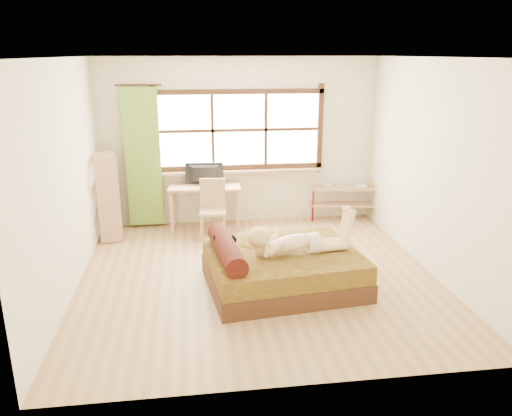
{
  "coord_description": "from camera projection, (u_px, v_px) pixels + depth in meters",
  "views": [
    {
      "loc": [
        -0.81,
        -5.82,
        2.75
      ],
      "look_at": [
        0.0,
        0.2,
        0.85
      ],
      "focal_mm": 35.0,
      "sensor_mm": 36.0,
      "label": 1
    }
  ],
  "objects": [
    {
      "name": "wall_back",
      "position": [
        239.0,
        142.0,
        8.16
      ],
      "size": [
        4.5,
        0.0,
        4.5
      ],
      "primitive_type": "plane",
      "rotation": [
        1.57,
        0.0,
        0.0
      ],
      "color": "silver",
      "rests_on": "floor"
    },
    {
      "name": "monitor",
      "position": [
        204.0,
        174.0,
        7.98
      ],
      "size": [
        0.61,
        0.13,
        0.35
      ],
      "primitive_type": "imported",
      "rotation": [
        0.0,
        0.0,
        3.06
      ],
      "color": "black",
      "rests_on": "desk"
    },
    {
      "name": "cup",
      "position": [
        327.0,
        185.0,
        8.39
      ],
      "size": [
        0.13,
        0.13,
        0.09
      ],
      "primitive_type": "imported",
      "rotation": [
        0.0,
        0.0,
        -0.16
      ],
      "color": "gray",
      "rests_on": "pipe_shelf"
    },
    {
      "name": "desk",
      "position": [
        205.0,
        191.0,
        8.01
      ],
      "size": [
        1.18,
        0.61,
        0.71
      ],
      "rotation": [
        0.0,
        0.0,
        -0.08
      ],
      "color": "#9D7255",
      "rests_on": "floor"
    },
    {
      "name": "bed",
      "position": [
        280.0,
        268.0,
        6.08
      ],
      "size": [
        1.96,
        1.64,
        0.69
      ],
      "rotation": [
        0.0,
        0.0,
        0.12
      ],
      "color": "#372210",
      "rests_on": "floor"
    },
    {
      "name": "wall_front",
      "position": [
        297.0,
        240.0,
        3.9
      ],
      "size": [
        4.5,
        0.0,
        4.5
      ],
      "primitive_type": "plane",
      "rotation": [
        -1.57,
        0.0,
        0.0
      ],
      "color": "silver",
      "rests_on": "floor"
    },
    {
      "name": "floor",
      "position": [
        258.0,
        276.0,
        6.43
      ],
      "size": [
        4.5,
        4.5,
        0.0
      ],
      "primitive_type": "plane",
      "color": "#9E754C",
      "rests_on": "ground"
    },
    {
      "name": "chair",
      "position": [
        213.0,
        205.0,
        7.71
      ],
      "size": [
        0.43,
        0.43,
        0.89
      ],
      "rotation": [
        0.0,
        0.0,
        -0.08
      ],
      "color": "#9D7255",
      "rests_on": "floor"
    },
    {
      "name": "book",
      "position": [
        356.0,
        186.0,
        8.46
      ],
      "size": [
        0.21,
        0.27,
        0.02
      ],
      "primitive_type": "imported",
      "rotation": [
        0.0,
        0.0,
        -0.16
      ],
      "color": "gray",
      "rests_on": "pipe_shelf"
    },
    {
      "name": "wall_right",
      "position": [
        434.0,
        168.0,
        6.31
      ],
      "size": [
        0.0,
        4.5,
        4.5
      ],
      "primitive_type": "plane",
      "rotation": [
        1.57,
        0.0,
        -1.57
      ],
      "color": "silver",
      "rests_on": "floor"
    },
    {
      "name": "ceiling",
      "position": [
        258.0,
        57.0,
        5.62
      ],
      "size": [
        4.5,
        4.5,
        0.0
      ],
      "primitive_type": "plane",
      "rotation": [
        3.14,
        0.0,
        0.0
      ],
      "color": "white",
      "rests_on": "wall_back"
    },
    {
      "name": "wall_left",
      "position": [
        65.0,
        180.0,
        5.74
      ],
      "size": [
        0.0,
        4.5,
        4.5
      ],
      "primitive_type": "plane",
      "rotation": [
        1.57,
        0.0,
        1.57
      ],
      "color": "silver",
      "rests_on": "floor"
    },
    {
      "name": "kitten",
      "position": [
        223.0,
        243.0,
        6.0
      ],
      "size": [
        0.28,
        0.14,
        0.22
      ],
      "primitive_type": null,
      "rotation": [
        0.0,
        0.0,
        0.12
      ],
      "color": "black",
      "rests_on": "bed"
    },
    {
      "name": "woman",
      "position": [
        297.0,
        231.0,
        5.92
      ],
      "size": [
        1.3,
        0.5,
        0.54
      ],
      "primitive_type": null,
      "rotation": [
        0.0,
        0.0,
        0.12
      ],
      "color": "beige",
      "rests_on": "bed"
    },
    {
      "name": "pipe_shelf",
      "position": [
        345.0,
        195.0,
        8.48
      ],
      "size": [
        1.19,
        0.48,
        0.66
      ],
      "rotation": [
        0.0,
        0.0,
        -0.16
      ],
      "color": "#9D7255",
      "rests_on": "floor"
    },
    {
      "name": "curtain",
      "position": [
        143.0,
        158.0,
        7.9
      ],
      "size": [
        0.55,
        0.1,
        2.2
      ],
      "primitive_type": "cube",
      "color": "#577C22",
      "rests_on": "wall_back"
    },
    {
      "name": "bookshelf",
      "position": [
        107.0,
        196.0,
        7.59
      ],
      "size": [
        0.43,
        0.63,
        1.31
      ],
      "rotation": [
        0.0,
        0.0,
        0.21
      ],
      "color": "#9D7255",
      "rests_on": "floor"
    },
    {
      "name": "window",
      "position": [
        239.0,
        133.0,
        8.08
      ],
      "size": [
        2.8,
        0.16,
        1.46
      ],
      "color": "#FFEDBF",
      "rests_on": "wall_back"
    }
  ]
}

